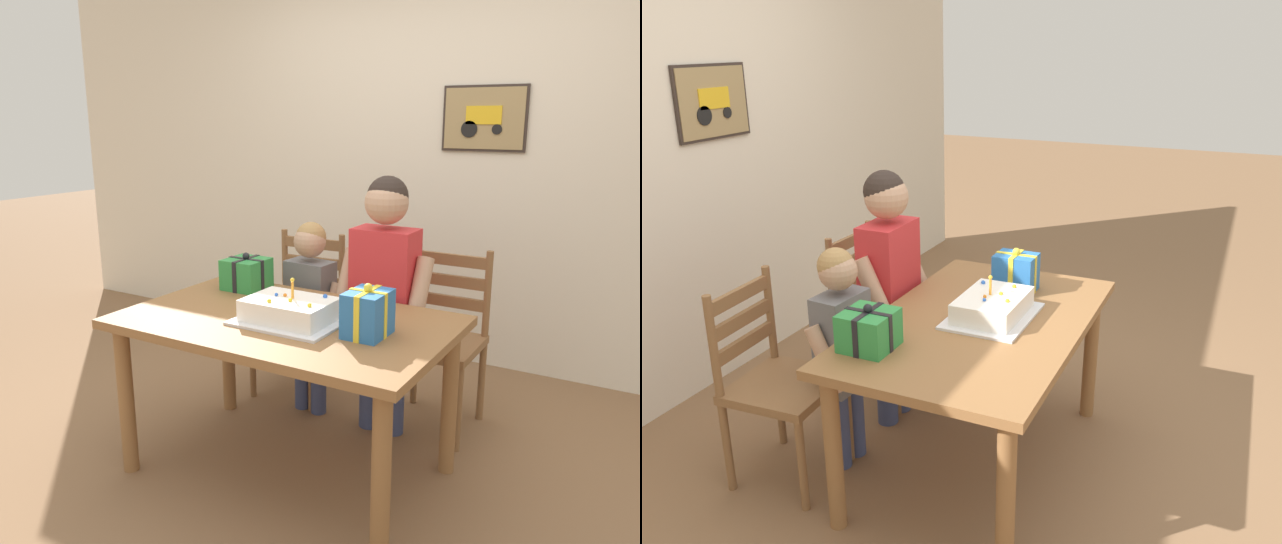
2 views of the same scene
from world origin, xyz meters
TOP-DOWN VIEW (x-y plane):
  - ground_plane at (0.00, 0.00)m, footprint 20.00×20.00m
  - back_wall at (0.00, 1.73)m, footprint 6.40×0.11m
  - dining_table at (0.00, 0.00)m, footprint 1.41×0.88m
  - birthday_cake at (0.04, -0.04)m, footprint 0.44×0.34m
  - gift_box_red_large at (-0.43, 0.29)m, footprint 0.20×0.20m
  - gift_box_beside_cake at (0.40, -0.02)m, footprint 0.16×0.20m
  - chair_left at (-0.42, 0.79)m, footprint 0.44×0.44m
  - chair_right at (0.42, 0.79)m, footprint 0.42×0.42m
  - child_older at (0.20, 0.56)m, footprint 0.47×0.26m
  - child_younger at (-0.23, 0.56)m, footprint 0.39×0.23m

SIDE VIEW (x-z plane):
  - ground_plane at x=0.00m, z-range 0.00..0.00m
  - chair_left at x=-0.42m, z-range 0.01..0.93m
  - chair_right at x=0.42m, z-range 0.01..0.93m
  - dining_table at x=0.00m, z-range 0.27..1.00m
  - child_younger at x=-0.23m, z-range 0.11..1.16m
  - birthday_cake at x=0.04m, z-range 0.69..0.88m
  - child_older at x=0.20m, z-range 0.14..1.45m
  - gift_box_red_large at x=-0.43m, z-range 0.72..0.90m
  - gift_box_beside_cake at x=0.40m, z-range 0.72..0.93m
  - back_wall at x=0.00m, z-range 0.00..2.60m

